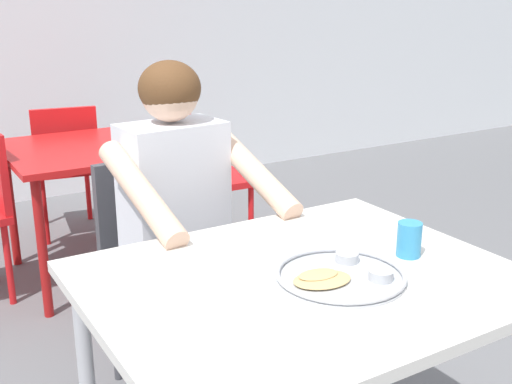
% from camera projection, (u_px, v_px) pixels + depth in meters
% --- Properties ---
extents(table_foreground, '(1.04, 0.85, 0.76)m').
position_uv_depth(table_foreground, '(303.00, 305.00, 1.59)').
color(table_foreground, silver).
rests_on(table_foreground, ground).
extents(thali_tray, '(0.32, 0.32, 0.03)m').
position_uv_depth(thali_tray, '(341.00, 274.00, 1.55)').
color(thali_tray, '#B7BABF').
rests_on(thali_tray, table_foreground).
extents(drinking_cup, '(0.06, 0.06, 0.09)m').
position_uv_depth(drinking_cup, '(409.00, 238.00, 1.67)').
color(drinking_cup, '#338CBF').
rests_on(drinking_cup, table_foreground).
extents(chair_foreground, '(0.43, 0.46, 0.86)m').
position_uv_depth(chair_foreground, '(161.00, 258.00, 2.33)').
color(chair_foreground, '#3F3F44').
rests_on(chair_foreground, ground).
extents(diner_foreground, '(0.52, 0.58, 1.23)m').
position_uv_depth(diner_foreground, '(188.00, 214.00, 2.09)').
color(diner_foreground, '#353535').
rests_on(diner_foreground, ground).
extents(table_background_red, '(0.90, 0.82, 0.70)m').
position_uv_depth(table_background_red, '(98.00, 160.00, 3.24)').
color(table_background_red, red).
rests_on(table_background_red, ground).
extents(chair_red_right, '(0.41, 0.43, 0.84)m').
position_uv_depth(chair_red_right, '(201.00, 171.00, 3.52)').
color(chair_red_right, red).
rests_on(chair_red_right, ground).
extents(chair_red_far, '(0.45, 0.49, 0.82)m').
position_uv_depth(chair_red_far, '(65.00, 161.00, 3.80)').
color(chair_red_far, red).
rests_on(chair_red_far, ground).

